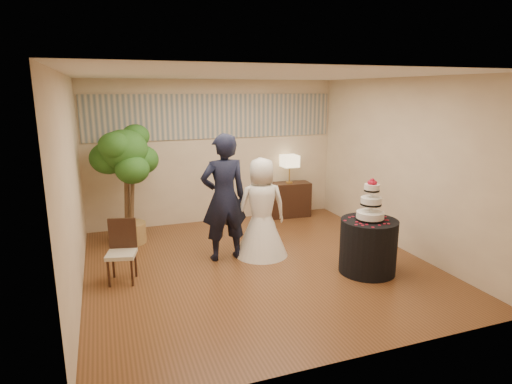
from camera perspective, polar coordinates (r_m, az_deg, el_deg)
name	(u,v)px	position (r m, az deg, el deg)	size (l,w,h in m)	color
floor	(259,265)	(6.60, 0.37, -9.74)	(5.00, 5.00, 0.00)	brown
ceiling	(259,75)	(6.07, 0.41, 15.35)	(5.00, 5.00, 0.00)	white
wall_back	(215,152)	(8.54, -5.46, 5.32)	(5.00, 0.06, 2.80)	beige
wall_front	(354,225)	(4.00, 12.92, -4.31)	(5.00, 0.06, 2.80)	beige
wall_left	(72,188)	(5.83, -23.34, 0.47)	(0.06, 5.00, 2.80)	beige
wall_right	(402,165)	(7.42, 18.86, 3.42)	(0.06, 5.00, 2.80)	beige
mural_border	(215,116)	(8.45, -5.53, 10.00)	(4.90, 0.02, 0.85)	#9B988C
groom	(224,198)	(6.57, -4.30, -0.78)	(0.72, 0.47, 1.98)	black
bride	(262,207)	(6.75, 0.74, -2.06)	(0.85, 0.85, 1.59)	white
cake_table	(368,246)	(6.45, 14.72, -6.99)	(0.81, 0.81, 0.79)	black
wedding_cake	(371,199)	(6.24, 15.10, -0.96)	(0.40, 0.40, 0.61)	white
console	(289,200)	(8.99, 4.41, -1.01)	(0.87, 0.38, 0.72)	black
table_lamp	(289,169)	(8.85, 4.49, 3.07)	(0.32, 0.32, 0.58)	beige
ficus_tree	(126,185)	(7.56, -16.89, 0.94)	(0.99, 0.99, 2.08)	#295B1C
side_chair	(121,252)	(6.19, -17.53, -7.67)	(0.40, 0.42, 0.87)	black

